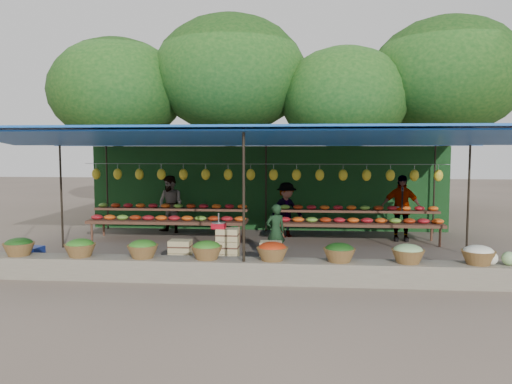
# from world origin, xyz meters

# --- Properties ---
(ground) EXTENTS (60.00, 60.00, 0.00)m
(ground) POSITION_xyz_m (0.00, 0.00, 0.00)
(ground) COLOR brown
(ground) RESTS_ON ground
(stone_curb) EXTENTS (10.60, 0.55, 0.40)m
(stone_curb) POSITION_xyz_m (0.00, -2.75, 0.20)
(stone_curb) COLOR #696054
(stone_curb) RESTS_ON ground
(stall_canopy) EXTENTS (10.80, 6.60, 2.82)m
(stall_canopy) POSITION_xyz_m (-0.00, 0.06, 2.68)
(stall_canopy) COLOR black
(stall_canopy) RESTS_ON ground
(produce_baskets) EXTENTS (8.98, 0.58, 0.34)m
(produce_baskets) POSITION_xyz_m (-0.10, -2.75, 0.56)
(produce_baskets) COLOR brown
(produce_baskets) RESTS_ON stone_curb
(netting_backdrop) EXTENTS (10.60, 0.06, 2.50)m
(netting_backdrop) POSITION_xyz_m (0.00, 3.15, 1.25)
(netting_backdrop) COLOR #1A4A20
(netting_backdrop) RESTS_ON ground
(tree_row) EXTENTS (16.51, 5.50, 7.12)m
(tree_row) POSITION_xyz_m (0.50, 6.09, 4.70)
(tree_row) COLOR #3D2816
(tree_row) RESTS_ON ground
(fruit_table_left) EXTENTS (4.21, 0.95, 0.93)m
(fruit_table_left) POSITION_xyz_m (-2.49, 1.35, 0.61)
(fruit_table_left) COLOR #4A2C1D
(fruit_table_left) RESTS_ON ground
(fruit_table_right) EXTENTS (4.21, 0.95, 0.93)m
(fruit_table_right) POSITION_xyz_m (2.51, 1.35, 0.61)
(fruit_table_right) COLOR #4A2C1D
(fruit_table_right) RESTS_ON ground
(crate_counter) EXTENTS (2.35, 0.34, 0.77)m
(crate_counter) POSITION_xyz_m (-0.52, -1.51, 0.31)
(crate_counter) COLOR tan
(crate_counter) RESTS_ON ground
(weighing_scale) EXTENTS (0.30, 0.30, 0.32)m
(weighing_scale) POSITION_xyz_m (-0.68, -1.51, 0.85)
(weighing_scale) COLOR red
(weighing_scale) RESTS_ON crate_counter
(vendor_seated) EXTENTS (0.52, 0.44, 1.21)m
(vendor_seated) POSITION_xyz_m (0.47, -0.79, 0.60)
(vendor_seated) COLOR #16321A
(vendor_seated) RESTS_ON ground
(customer_left) EXTENTS (0.99, 0.90, 1.65)m
(customer_left) POSITION_xyz_m (-2.71, 2.37, 0.83)
(customer_left) COLOR slate
(customer_left) RESTS_ON ground
(customer_mid) EXTENTS (1.12, 0.96, 1.50)m
(customer_mid) POSITION_xyz_m (0.63, 1.96, 0.75)
(customer_mid) COLOR slate
(customer_mid) RESTS_ON ground
(customer_right) EXTENTS (1.06, 0.53, 1.73)m
(customer_right) POSITION_xyz_m (3.65, 1.68, 0.87)
(customer_right) COLOR slate
(customer_right) RESTS_ON ground
(blue_crate_front) EXTENTS (0.50, 0.38, 0.28)m
(blue_crate_front) POSITION_xyz_m (-4.55, -2.58, 0.14)
(blue_crate_front) COLOR navy
(blue_crate_front) RESTS_ON ground
(blue_crate_back) EXTENTS (0.60, 0.46, 0.33)m
(blue_crate_back) POSITION_xyz_m (-4.78, -1.59, 0.17)
(blue_crate_back) COLOR navy
(blue_crate_back) RESTS_ON ground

